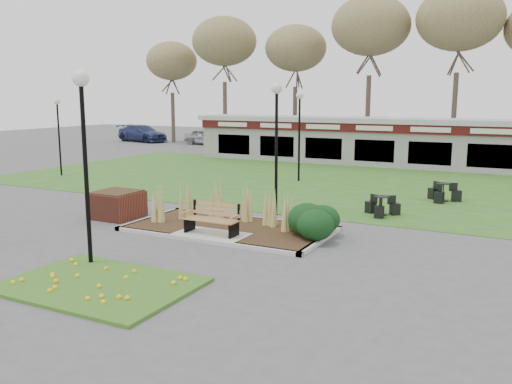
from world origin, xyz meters
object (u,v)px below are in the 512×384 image
at_px(lamp_post_mid_left, 299,116).
at_px(car_blue, 142,133).
at_px(car_black, 268,143).
at_px(bistro_set_b, 382,209).
at_px(park_bench, 213,218).
at_px(food_pavilion, 381,141).
at_px(lamp_post_far_left, 58,119).
at_px(brick_planter, 117,204).
at_px(bistro_set_d, 443,195).
at_px(lamp_post_mid_right, 277,120).
at_px(car_silver, 206,137).
at_px(lamp_post_near_right, 83,125).

height_order(lamp_post_mid_left, car_blue, lamp_post_mid_left).
xyz_separation_m(lamp_post_mid_left, car_black, (-7.51, 11.93, -2.52)).
distance_m(bistro_set_b, car_black, 22.24).
height_order(park_bench, food_pavilion, food_pavilion).
bearing_deg(lamp_post_mid_left, lamp_post_far_left, -161.55).
relative_size(brick_planter, bistro_set_d, 1.10).
bearing_deg(food_pavilion, lamp_post_mid_right, -88.66).
bearing_deg(brick_planter, lamp_post_mid_left, 76.77).
relative_size(lamp_post_far_left, car_silver, 1.02).
distance_m(lamp_post_near_right, car_silver, 34.52).
height_order(lamp_post_far_left, bistro_set_b, lamp_post_far_left).
xyz_separation_m(car_silver, car_blue, (-6.98, 0.00, 0.09)).
bearing_deg(car_blue, food_pavilion, -95.20).
xyz_separation_m(lamp_post_near_right, car_black, (-8.11, 26.96, -2.81)).
xyz_separation_m(lamp_post_near_right, lamp_post_far_left, (-12.68, 11.00, -0.52)).
height_order(lamp_post_mid_right, bistro_set_b, lamp_post_mid_right).
bearing_deg(bistro_set_d, car_black, 136.18).
height_order(bistro_set_d, car_blue, car_blue).
relative_size(lamp_post_near_right, bistro_set_d, 3.53).
relative_size(bistro_set_b, car_blue, 0.24).
height_order(park_bench, brick_planter, park_bench).
distance_m(food_pavilion, lamp_post_mid_left, 8.82).
bearing_deg(park_bench, lamp_post_near_right, -109.34).
bearing_deg(bistro_set_d, park_bench, -120.43).
relative_size(food_pavilion, bistro_set_d, 18.00).
bearing_deg(lamp_post_mid_left, lamp_post_near_right, -87.68).
distance_m(lamp_post_near_right, lamp_post_mid_right, 7.62).
distance_m(lamp_post_mid_left, car_black, 14.32).
xyz_separation_m(food_pavilion, bistro_set_b, (3.77, -14.40, -1.23)).
distance_m(park_bench, food_pavilion, 19.73).
xyz_separation_m(brick_planter, lamp_post_far_left, (-9.60, 6.50, 2.52)).
distance_m(lamp_post_far_left, car_blue, 22.12).
distance_m(food_pavilion, lamp_post_near_right, 23.59).
height_order(lamp_post_near_right, lamp_post_far_left, lamp_post_near_right).
relative_size(park_bench, brick_planter, 1.13).
xyz_separation_m(park_bench, car_blue, (-24.21, 26.75, 0.19)).
bearing_deg(lamp_post_mid_right, bistro_set_b, 25.65).
distance_m(lamp_post_mid_right, car_black, 22.01).
relative_size(lamp_post_mid_right, bistro_set_b, 3.64).
height_order(lamp_post_mid_left, lamp_post_far_left, lamp_post_mid_left).
height_order(park_bench, lamp_post_far_left, lamp_post_far_left).
bearing_deg(park_bench, bistro_set_d, 59.57).
relative_size(lamp_post_mid_left, bistro_set_b, 3.45).
height_order(park_bench, lamp_post_mid_left, lamp_post_mid_left).
bearing_deg(lamp_post_far_left, lamp_post_mid_right, -13.95).
xyz_separation_m(lamp_post_mid_left, car_blue, (-22.28, 15.47, -2.45)).
xyz_separation_m(park_bench, lamp_post_mid_right, (0.37, 3.68, 2.82)).
xyz_separation_m(lamp_post_far_left, bistro_set_b, (17.77, -1.94, -2.75)).
relative_size(food_pavilion, lamp_post_mid_left, 5.55).
relative_size(park_bench, lamp_post_mid_left, 0.38).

